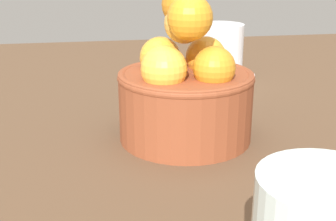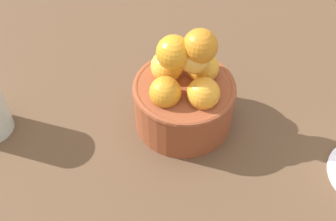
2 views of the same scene
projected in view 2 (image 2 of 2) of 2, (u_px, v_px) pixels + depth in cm
name	position (u px, v px, depth cm)	size (l,w,h in cm)	color
ground_plane	(183.00, 128.00, 64.19)	(122.38, 118.21, 3.88)	brown
terracotta_bowl	(184.00, 93.00, 58.43)	(14.51, 14.51, 16.52)	brown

